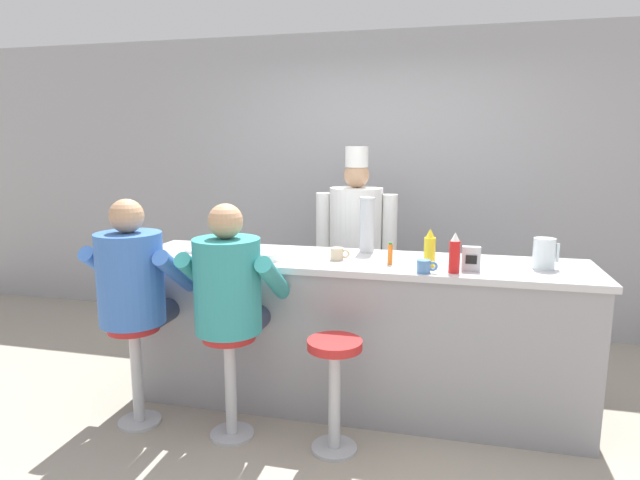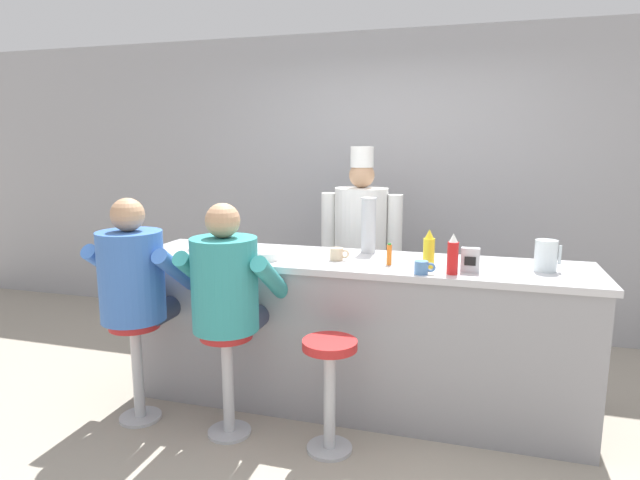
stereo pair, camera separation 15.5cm
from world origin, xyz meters
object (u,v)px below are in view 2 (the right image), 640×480
at_px(hot_sauce_bottle_orange, 389,255).
at_px(water_pitcher_clear, 546,256).
at_px(ketchup_bottle_red, 453,255).
at_px(cereal_bowl, 269,256).
at_px(coffee_mug_blue, 422,268).
at_px(diner_seated_blue, 135,282).
at_px(coffee_mug_tan, 337,254).
at_px(mustard_bottle_yellow, 429,250).
at_px(empty_stool_round, 329,377).
at_px(napkin_dispenser_chrome, 470,260).
at_px(cook_in_whites_near, 361,242).
at_px(cup_stack_steel, 369,225).
at_px(breakfast_plate, 207,247).
at_px(diner_seated_teal, 228,290).

relative_size(hot_sauce_bottle_orange, water_pitcher_clear, 0.73).
distance_m(ketchup_bottle_red, cereal_bowl, 1.14).
xyz_separation_m(coffee_mug_blue, diner_seated_blue, (-1.69, -0.28, -0.14)).
bearing_deg(coffee_mug_tan, water_pitcher_clear, 2.64).
bearing_deg(cereal_bowl, water_pitcher_clear, 6.39).
distance_m(mustard_bottle_yellow, empty_stool_round, 0.95).
xyz_separation_m(hot_sauce_bottle_orange, napkin_dispenser_chrome, (0.47, -0.05, 0.01)).
height_order(ketchup_bottle_red, cereal_bowl, ketchup_bottle_red).
bearing_deg(cereal_bowl, mustard_bottle_yellow, 5.07).
height_order(hot_sauce_bottle_orange, cook_in_whites_near, cook_in_whites_near).
height_order(hot_sauce_bottle_orange, water_pitcher_clear, water_pitcher_clear).
bearing_deg(napkin_dispenser_chrome, cup_stack_steel, 149.95).
bearing_deg(diner_seated_blue, mustard_bottle_yellow, 14.92).
distance_m(cereal_bowl, empty_stool_round, 0.87).
height_order(water_pitcher_clear, empty_stool_round, water_pitcher_clear).
bearing_deg(water_pitcher_clear, mustard_bottle_yellow, -171.63).
bearing_deg(empty_stool_round, coffee_mug_blue, 34.21).
bearing_deg(breakfast_plate, hot_sauce_bottle_orange, -5.37).
xyz_separation_m(breakfast_plate, cook_in_whites_near, (0.91, 0.87, -0.07)).
distance_m(ketchup_bottle_red, mustard_bottle_yellow, 0.20).
bearing_deg(coffee_mug_tan, coffee_mug_blue, -21.49).
bearing_deg(water_pitcher_clear, empty_stool_round, -152.69).
height_order(breakfast_plate, diner_seated_blue, diner_seated_blue).
relative_size(water_pitcher_clear, cook_in_whites_near, 0.11).
distance_m(ketchup_bottle_red, cup_stack_steel, 0.75).
distance_m(coffee_mug_blue, diner_seated_teal, 1.12).
bearing_deg(hot_sauce_bottle_orange, coffee_mug_tan, 172.78).
xyz_separation_m(coffee_mug_blue, diner_seated_teal, (-1.08, -0.28, -0.14)).
height_order(hot_sauce_bottle_orange, diner_seated_teal, diner_seated_teal).
relative_size(coffee_mug_blue, diner_seated_blue, 0.08).
height_order(cereal_bowl, coffee_mug_tan, coffee_mug_tan).
relative_size(cup_stack_steel, cook_in_whites_near, 0.22).
height_order(ketchup_bottle_red, napkin_dispenser_chrome, ketchup_bottle_red).
height_order(breakfast_plate, empty_stool_round, breakfast_plate).
relative_size(napkin_dispenser_chrome, diner_seated_teal, 0.10).
height_order(cup_stack_steel, empty_stool_round, cup_stack_steel).
distance_m(napkin_dispenser_chrome, diner_seated_teal, 1.41).
relative_size(ketchup_bottle_red, empty_stool_round, 0.36).
bearing_deg(mustard_bottle_yellow, empty_stool_round, -134.35).
bearing_deg(cook_in_whites_near, diner_seated_teal, -108.12).
bearing_deg(mustard_bottle_yellow, cereal_bowl, -174.93).
bearing_deg(diner_seated_blue, ketchup_bottle_red, 9.88).
distance_m(cereal_bowl, napkin_dispenser_chrome, 1.23).
xyz_separation_m(mustard_bottle_yellow, empty_stool_round, (-0.48, -0.49, -0.65)).
height_order(mustard_bottle_yellow, coffee_mug_blue, mustard_bottle_yellow).
height_order(water_pitcher_clear, napkin_dispenser_chrome, water_pitcher_clear).
xyz_separation_m(cereal_bowl, coffee_mug_blue, (0.97, -0.09, 0.01)).
bearing_deg(breakfast_plate, cereal_bowl, -20.86).
bearing_deg(cup_stack_steel, cereal_bowl, -142.75).
height_order(ketchup_bottle_red, breakfast_plate, ketchup_bottle_red).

